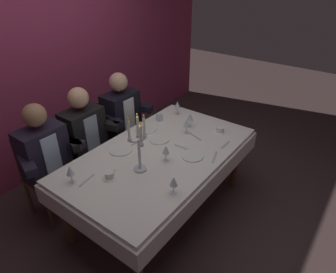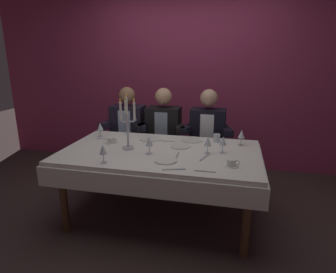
{
  "view_description": "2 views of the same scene",
  "coord_description": "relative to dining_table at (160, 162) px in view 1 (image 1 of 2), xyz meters",
  "views": [
    {
      "loc": [
        -1.83,
        -1.45,
        2.29
      ],
      "look_at": [
        0.07,
        -0.04,
        0.89
      ],
      "focal_mm": 31.63,
      "sensor_mm": 36.0,
      "label": 1
    },
    {
      "loc": [
        0.68,
        -2.61,
        1.65
      ],
      "look_at": [
        0.08,
        -0.0,
        0.88
      ],
      "focal_mm": 31.14,
      "sensor_mm": 36.0,
      "label": 2
    }
  ],
  "objects": [
    {
      "name": "ground_plane",
      "position": [
        0.0,
        0.0,
        -0.62
      ],
      "size": [
        12.0,
        12.0,
        0.0
      ],
      "primitive_type": "plane",
      "color": "#3D2D2C"
    },
    {
      "name": "back_wall",
      "position": [
        0.0,
        1.66,
        0.73
      ],
      "size": [
        6.0,
        0.12,
        2.7
      ],
      "primitive_type": "cube",
      "color": "#9B3357",
      "rests_on": "ground_plane"
    },
    {
      "name": "dining_table",
      "position": [
        0.0,
        0.0,
        0.0
      ],
      "size": [
        1.94,
        1.14,
        0.74
      ],
      "color": "white",
      "rests_on": "ground_plane"
    },
    {
      "name": "candelabra",
      "position": [
        -0.32,
        -0.03,
        0.36
      ],
      "size": [
        0.15,
        0.17,
        0.55
      ],
      "color": "silver",
      "rests_on": "dining_table"
    },
    {
      "name": "dinner_plate_0",
      "position": [
        -0.2,
        0.32,
        0.13
      ],
      "size": [
        0.22,
        0.22,
        0.01
      ],
      "primitive_type": "cylinder",
      "color": "white",
      "rests_on": "dining_table"
    },
    {
      "name": "dinner_plate_1",
      "position": [
        0.17,
        0.15,
        0.13
      ],
      "size": [
        0.2,
        0.2,
        0.01
      ],
      "primitive_type": "cylinder",
      "color": "white",
      "rests_on": "dining_table"
    },
    {
      "name": "dinner_plate_2",
      "position": [
        0.25,
        0.4,
        0.13
      ],
      "size": [
        0.23,
        0.23,
        0.01
      ],
      "primitive_type": "cylinder",
      "color": "white",
      "rests_on": "dining_table"
    },
    {
      "name": "dinner_plate_3",
      "position": [
        0.12,
        -0.28,
        0.13
      ],
      "size": [
        0.21,
        0.21,
        0.01
      ],
      "primitive_type": "cylinder",
      "color": "white",
      "rests_on": "dining_table"
    },
    {
      "name": "wine_glass_0",
      "position": [
        -0.78,
        0.31,
        0.23
      ],
      "size": [
        0.07,
        0.07,
        0.16
      ],
      "color": "silver",
      "rests_on": "dining_table"
    },
    {
      "name": "wine_glass_1",
      "position": [
        0.46,
        0.01,
        0.24
      ],
      "size": [
        0.07,
        0.07,
        0.16
      ],
      "color": "silver",
      "rests_on": "dining_table"
    },
    {
      "name": "wine_glass_2",
      "position": [
        -0.08,
        -0.13,
        0.23
      ],
      "size": [
        0.07,
        0.07,
        0.16
      ],
      "color": "silver",
      "rests_on": "dining_table"
    },
    {
      "name": "wine_glass_3",
      "position": [
        -0.39,
        -0.44,
        0.23
      ],
      "size": [
        0.07,
        0.07,
        0.16
      ],
      "color": "silver",
      "rests_on": "dining_table"
    },
    {
      "name": "wine_glass_4",
      "position": [
        0.77,
        0.34,
        0.24
      ],
      "size": [
        0.07,
        0.07,
        0.16
      ],
      "color": "silver",
      "rests_on": "dining_table"
    },
    {
      "name": "wine_glass_5",
      "position": [
        0.59,
        0.05,
        0.23
      ],
      "size": [
        0.07,
        0.07,
        0.16
      ],
      "color": "silver",
      "rests_on": "dining_table"
    },
    {
      "name": "water_tumbler_0",
      "position": [
        0.51,
        0.41,
        0.16
      ],
      "size": [
        0.07,
        0.07,
        0.08
      ],
      "primitive_type": "cylinder",
      "color": "silver",
      "rests_on": "dining_table"
    },
    {
      "name": "coffee_cup_0",
      "position": [
        -0.56,
        0.1,
        0.15
      ],
      "size": [
        0.13,
        0.12,
        0.06
      ],
      "color": "white",
      "rests_on": "dining_table"
    },
    {
      "name": "coffee_cup_1",
      "position": [
        0.68,
        -0.27,
        0.15
      ],
      "size": [
        0.13,
        0.12,
        0.06
      ],
      "color": "white",
      "rests_on": "dining_table"
    },
    {
      "name": "spoon_0",
      "position": [
        0.48,
        -0.44,
        0.12
      ],
      "size": [
        0.17,
        0.02,
        0.01
      ],
      "primitive_type": "cube",
      "rotation": [
        0.0,
        0.0,
        0.0
      ],
      "color": "#B7B7BC",
      "rests_on": "dining_table"
    },
    {
      "name": "knife_1",
      "position": [
        0.23,
        -0.46,
        0.12
      ],
      "size": [
        0.19,
        0.08,
        0.01
      ],
      "primitive_type": "cube",
      "rotation": [
        0.0,
        0.0,
        0.32
      ],
      "color": "#B7B7BC",
      "rests_on": "dining_table"
    },
    {
      "name": "knife_2",
      "position": [
        0.44,
        -0.11,
        0.12
      ],
      "size": [
        0.08,
        0.19,
        0.01
      ],
      "primitive_type": "cube",
      "rotation": [
        0.0,
        0.0,
        1.25
      ],
      "color": "#B7B7BC",
      "rests_on": "dining_table"
    },
    {
      "name": "knife_3",
      "position": [
        -0.02,
        0.3,
        0.12
      ],
      "size": [
        0.19,
        0.02,
        0.01
      ],
      "primitive_type": "cube",
      "rotation": [
        0.0,
        0.0,
        0.0
      ],
      "color": "#B7B7BC",
      "rests_on": "dining_table"
    },
    {
      "name": "spoon_4",
      "position": [
        -0.69,
        0.23,
        0.12
      ],
      "size": [
        0.17,
        0.04,
        0.01
      ],
      "primitive_type": "cube",
      "rotation": [
        0.0,
        0.0,
        0.15
      ],
      "color": "#B7B7BC",
      "rests_on": "dining_table"
    },
    {
      "name": "fork_5",
      "position": [
        0.19,
        -0.12,
        0.12
      ],
      "size": [
        0.02,
        0.17,
        0.01
      ],
      "primitive_type": "cube",
      "rotation": [
        0.0,
        0.0,
        1.59
      ],
      "color": "#B7B7BC",
      "rests_on": "dining_table"
    },
    {
      "name": "seated_diner_0",
      "position": [
        -0.66,
        0.89,
        0.11
      ],
      "size": [
        0.63,
        0.48,
        1.24
      ],
      "color": "brown",
      "rests_on": "ground_plane"
    },
    {
      "name": "seated_diner_1",
      "position": [
        -0.18,
        0.89,
        0.11
      ],
      "size": [
        0.63,
        0.48,
        1.24
      ],
      "color": "brown",
      "rests_on": "ground_plane"
    },
    {
      "name": "seated_diner_2",
      "position": [
        0.37,
        0.89,
        0.11
      ],
      "size": [
        0.63,
        0.48,
        1.24
      ],
      "color": "brown",
      "rests_on": "ground_plane"
    }
  ]
}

